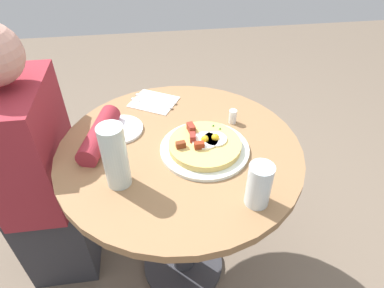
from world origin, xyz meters
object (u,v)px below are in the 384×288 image
at_px(person_seated, 44,182).
at_px(salt_shaker, 233,116).
at_px(fork, 152,103).
at_px(dining_table, 181,183).
at_px(water_bottle, 115,157).
at_px(pizza_plate, 205,149).
at_px(knife, 156,99).
at_px(water_glass, 259,185).
at_px(bread_plate, 119,129).
at_px(breakfast_pizza, 205,144).

distance_m(person_seated, salt_shaker, 0.78).
relative_size(person_seated, fork, 6.31).
height_order(dining_table, salt_shaker, salt_shaker).
distance_m(fork, water_bottle, 0.44).
height_order(pizza_plate, knife, pizza_plate).
bearing_deg(dining_table, water_glass, 35.02).
bearing_deg(pizza_plate, fork, -152.02).
bearing_deg(salt_shaker, knife, -125.29).
relative_size(bread_plate, water_glass, 1.25).
xyz_separation_m(fork, water_glass, (0.54, 0.27, 0.06)).
relative_size(dining_table, water_glass, 6.11).
bearing_deg(water_bottle, person_seated, -128.87).
height_order(knife, water_bottle, water_bottle).
xyz_separation_m(dining_table, breakfast_pizza, (0.03, 0.08, 0.20)).
distance_m(pizza_plate, fork, 0.34).
relative_size(bread_plate, water_bottle, 0.82).
height_order(person_seated, water_bottle, person_seated).
relative_size(fork, salt_shaker, 3.51).
height_order(fork, water_glass, water_glass).
bearing_deg(pizza_plate, person_seated, -104.96).
relative_size(fork, knife, 1.00).
height_order(knife, water_glass, water_glass).
distance_m(pizza_plate, breakfast_pizza, 0.02).
bearing_deg(dining_table, pizza_plate, 70.38).
xyz_separation_m(pizza_plate, fork, (-0.30, -0.16, 0.00)).
height_order(person_seated, breakfast_pizza, person_seated).
bearing_deg(pizza_plate, water_glass, 24.06).
relative_size(breakfast_pizza, salt_shaker, 4.64).
height_order(dining_table, water_bottle, water_bottle).
height_order(breakfast_pizza, salt_shaker, breakfast_pizza).
relative_size(knife, water_glass, 1.34).
bearing_deg(water_glass, fork, -153.71).
height_order(dining_table, fork, fork).
distance_m(breakfast_pizza, fork, 0.34).
xyz_separation_m(dining_table, pizza_plate, (0.03, 0.08, 0.18)).
bearing_deg(knife, fork, -90.00).
distance_m(fork, knife, 0.04).
xyz_separation_m(person_seated, salt_shaker, (0.02, 0.74, 0.26)).
bearing_deg(water_bottle, water_glass, 71.28).
height_order(breakfast_pizza, water_glass, water_glass).
bearing_deg(fork, breakfast_pizza, -32.36).
distance_m(pizza_plate, water_glass, 0.27).
bearing_deg(water_bottle, fork, 164.71).
bearing_deg(water_bottle, knife, 163.60).
bearing_deg(dining_table, fork, -163.60).
bearing_deg(person_seated, salt_shaker, 88.41).
distance_m(dining_table, water_glass, 0.40).
bearing_deg(breakfast_pizza, water_bottle, -68.11).
distance_m(water_glass, salt_shaker, 0.38).
relative_size(breakfast_pizza, water_bottle, 1.17).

